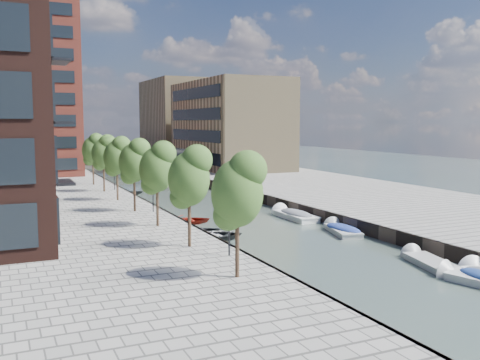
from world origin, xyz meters
TOP-DOWN VIEW (x-y plane):
  - water at (0.00, 40.00)m, footprint 300.00×300.00m
  - quay_right at (16.00, 40.00)m, footprint 20.00×140.00m
  - quay_wall_left at (-6.10, 40.00)m, footprint 0.25×140.00m
  - quay_wall_right at (6.10, 40.00)m, footprint 0.25×140.00m
  - far_closure at (0.00, 100.00)m, footprint 80.00×40.00m
  - tower at (-17.00, 65.00)m, footprint 18.00×18.00m
  - tan_block_near at (16.00, 62.00)m, footprint 12.00×25.00m
  - tan_block_far at (16.00, 88.00)m, footprint 12.00×20.00m
  - bridge at (0.00, 72.00)m, footprint 13.00×6.00m
  - tree_0 at (-8.50, 4.00)m, footprint 2.50×2.50m
  - tree_1 at (-8.50, 11.00)m, footprint 2.50×2.50m
  - tree_2 at (-8.50, 18.00)m, footprint 2.50×2.50m
  - tree_3 at (-8.50, 25.00)m, footprint 2.50×2.50m
  - tree_4 at (-8.50, 32.00)m, footprint 2.50×2.50m
  - tree_5 at (-8.50, 39.00)m, footprint 2.50×2.50m
  - tree_6 at (-8.50, 46.00)m, footprint 2.50×2.50m
  - lamp_0 at (-7.20, 8.00)m, footprint 0.24×0.24m
  - lamp_1 at (-7.20, 24.00)m, footprint 0.24×0.24m
  - lamp_2 at (-7.20, 40.00)m, footprint 0.24×0.24m
  - sloop_0 at (-5.27, 16.19)m, footprint 5.44×4.22m
  - sloop_1 at (-5.40, 18.52)m, footprint 4.14×2.98m
  - sloop_2 at (-4.90, 22.86)m, footprint 4.75×3.56m
  - sloop_3 at (-5.40, 16.22)m, footprint 5.85×4.91m
  - sloop_4 at (-5.14, 42.61)m, footprint 4.62×3.80m
  - motorboat_2 at (4.29, 4.91)m, footprint 2.56×4.74m
  - motorboat_3 at (4.96, 14.54)m, footprint 2.84×4.98m
  - motorboat_4 at (4.76, 21.54)m, footprint 1.93×5.48m
  - car at (7.50, 56.91)m, footprint 1.76×3.87m

SIDE VIEW (x-z plane):
  - water at x=0.00m, z-range 0.00..0.00m
  - sloop_0 at x=-5.27m, z-range -0.52..0.52m
  - sloop_1 at x=-5.40m, z-range -0.42..0.42m
  - sloop_2 at x=-4.90m, z-range -0.47..0.47m
  - sloop_3 at x=-5.40m, z-range -0.52..0.52m
  - sloop_4 at x=-5.14m, z-range -0.42..0.42m
  - motorboat_2 at x=4.29m, z-range -0.66..0.84m
  - motorboat_3 at x=4.96m, z-range -0.60..0.98m
  - motorboat_4 at x=4.76m, z-range -0.69..1.13m
  - quay_right at x=16.00m, z-range 0.00..1.00m
  - quay_wall_left at x=-6.10m, z-range 0.00..1.00m
  - quay_wall_right at x=6.10m, z-range 0.00..1.00m
  - far_closure at x=0.00m, z-range 0.00..1.00m
  - bridge at x=0.00m, z-range 0.74..2.04m
  - car at x=7.50m, z-range 1.00..2.29m
  - lamp_0 at x=-7.20m, z-range 1.45..5.57m
  - lamp_1 at x=-7.20m, z-range 1.45..5.57m
  - lamp_2 at x=-7.20m, z-range 1.45..5.57m
  - tree_0 at x=-8.50m, z-range 2.33..8.28m
  - tree_1 at x=-8.50m, z-range 2.33..8.28m
  - tree_2 at x=-8.50m, z-range 2.33..8.28m
  - tree_3 at x=-8.50m, z-range 2.33..8.28m
  - tree_4 at x=-8.50m, z-range 2.33..8.28m
  - tree_5 at x=-8.50m, z-range 2.33..8.28m
  - tree_6 at x=-8.50m, z-range 2.33..8.28m
  - tan_block_near at x=16.00m, z-range 1.00..15.00m
  - tan_block_far at x=16.00m, z-range 1.00..17.00m
  - tower at x=-17.00m, z-range 1.00..31.00m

